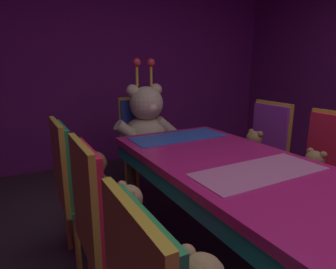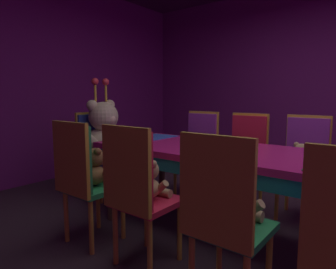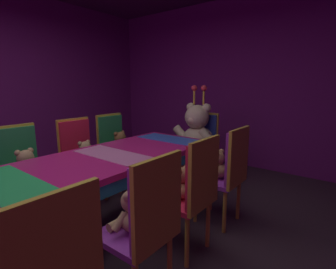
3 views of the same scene
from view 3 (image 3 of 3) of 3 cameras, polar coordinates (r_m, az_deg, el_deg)
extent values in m
plane|color=#3F2D38|center=(2.51, -20.16, -22.98)|extent=(7.90, 7.90, 0.00)
cube|color=#721E72|center=(4.61, 15.02, 10.99)|extent=(5.20, 0.12, 2.80)
cube|color=#C61E72|center=(2.20, -21.41, -7.25)|extent=(0.90, 3.11, 0.05)
cube|color=teal|center=(2.22, -21.27, -9.09)|extent=(0.88, 3.04, 0.10)
cylinder|color=#4C3826|center=(3.01, 7.07, -9.06)|extent=(0.07, 0.07, 0.69)
cylinder|color=#4C3826|center=(3.44, -3.97, -6.40)|extent=(0.07, 0.07, 0.69)
cube|color=green|center=(2.02, -32.35, -9.02)|extent=(0.77, 0.32, 0.01)
cube|color=pink|center=(2.43, -12.51, -4.33)|extent=(0.77, 0.32, 0.01)
cube|color=blue|center=(3.05, 0.32, -0.94)|extent=(0.77, 0.32, 0.01)
cube|color=#268C4C|center=(2.90, -28.88, -9.21)|extent=(0.40, 0.40, 0.04)
cube|color=#268C4C|center=(2.99, -30.74, -3.41)|extent=(0.05, 0.38, 0.50)
cube|color=gold|center=(3.01, -30.89, -3.34)|extent=(0.03, 0.41, 0.55)
cylinder|color=gold|center=(2.91, -24.19, -13.61)|extent=(0.04, 0.04, 0.42)
cylinder|color=gold|center=(2.79, -30.18, -15.21)|extent=(0.04, 0.04, 0.42)
cylinder|color=gold|center=(3.18, -26.97, -11.75)|extent=(0.04, 0.04, 0.42)
cylinder|color=gold|center=(3.07, -32.49, -13.08)|extent=(0.04, 0.04, 0.42)
ellipsoid|color=tan|center=(2.87, -29.08, -7.22)|extent=(0.19, 0.19, 0.16)
sphere|color=tan|center=(2.82, -29.21, -4.59)|extent=(0.16, 0.16, 0.16)
sphere|color=tan|center=(2.77, -28.75, -5.03)|extent=(0.06, 0.06, 0.06)
sphere|color=tan|center=(2.84, -28.38, -3.17)|extent=(0.06, 0.06, 0.06)
sphere|color=tan|center=(2.80, -30.55, -3.58)|extent=(0.06, 0.06, 0.06)
cylinder|color=tan|center=(2.86, -27.00, -6.72)|extent=(0.05, 0.14, 0.13)
cylinder|color=tan|center=(2.80, -30.62, -7.50)|extent=(0.05, 0.14, 0.13)
cylinder|color=tan|center=(2.79, -26.96, -8.63)|extent=(0.07, 0.15, 0.07)
cylinder|color=tan|center=(2.75, -28.91, -9.08)|extent=(0.07, 0.15, 0.07)
cube|color=red|center=(3.17, -17.95, -6.66)|extent=(0.40, 0.40, 0.04)
cube|color=red|center=(3.25, -20.02, -1.44)|extent=(0.05, 0.38, 0.50)
cube|color=gold|center=(3.27, -20.22, -1.39)|extent=(0.03, 0.41, 0.55)
cylinder|color=gold|center=(3.21, -13.67, -10.56)|extent=(0.04, 0.04, 0.42)
cylinder|color=gold|center=(3.04, -18.49, -12.08)|extent=(0.04, 0.04, 0.42)
cylinder|color=gold|center=(3.46, -17.02, -9.17)|extent=(0.04, 0.04, 0.42)
cylinder|color=gold|center=(3.30, -21.63, -10.47)|extent=(0.04, 0.04, 0.42)
ellipsoid|color=tan|center=(3.15, -18.05, -4.97)|extent=(0.18, 0.18, 0.14)
sphere|color=tan|center=(3.10, -18.03, -2.77)|extent=(0.14, 0.14, 0.14)
sphere|color=tan|center=(3.07, -17.52, -3.10)|extent=(0.05, 0.05, 0.05)
sphere|color=tan|center=(3.13, -17.45, -1.61)|extent=(0.05, 0.05, 0.05)
sphere|color=tan|center=(3.07, -19.07, -1.94)|extent=(0.05, 0.05, 0.05)
cylinder|color=tan|center=(3.16, -16.38, -4.53)|extent=(0.05, 0.12, 0.12)
cylinder|color=tan|center=(3.07, -19.05, -5.17)|extent=(0.05, 0.12, 0.12)
cylinder|color=tan|center=(3.09, -16.09, -6.04)|extent=(0.06, 0.13, 0.06)
cylinder|color=tan|center=(3.04, -17.51, -6.41)|extent=(0.06, 0.13, 0.06)
cube|color=#268C4C|center=(3.52, -10.65, -4.58)|extent=(0.40, 0.40, 0.04)
cube|color=#268C4C|center=(3.59, -12.71, 0.08)|extent=(0.05, 0.38, 0.50)
cube|color=gold|center=(3.61, -12.93, 0.12)|extent=(0.03, 0.41, 0.55)
cylinder|color=gold|center=(3.58, -6.87, -8.06)|extent=(0.04, 0.04, 0.42)
cylinder|color=gold|center=(3.37, -10.75, -9.39)|extent=(0.04, 0.04, 0.42)
cylinder|color=gold|center=(3.80, -10.32, -7.01)|extent=(0.04, 0.04, 0.42)
cylinder|color=gold|center=(3.61, -14.15, -8.16)|extent=(0.04, 0.04, 0.42)
ellipsoid|color=brown|center=(3.49, -10.72, -2.92)|extent=(0.19, 0.19, 0.15)
sphere|color=brown|center=(3.45, -10.61, -0.72)|extent=(0.15, 0.15, 0.15)
sphere|color=#99663C|center=(3.41, -10.02, -1.03)|extent=(0.06, 0.06, 0.06)
sphere|color=brown|center=(3.49, -10.12, 0.40)|extent=(0.06, 0.06, 0.06)
sphere|color=brown|center=(3.41, -11.56, 0.11)|extent=(0.06, 0.06, 0.06)
cylinder|color=brown|center=(3.52, -9.12, -2.49)|extent=(0.05, 0.14, 0.13)
cylinder|color=brown|center=(3.40, -11.50, -3.07)|extent=(0.05, 0.14, 0.13)
cylinder|color=brown|center=(3.44, -8.66, -3.93)|extent=(0.07, 0.14, 0.07)
cylinder|color=brown|center=(3.38, -9.92, -4.27)|extent=(0.07, 0.14, 0.07)
cube|color=#CC338C|center=(1.20, -24.05, -23.69)|extent=(0.05, 0.38, 0.50)
cube|color=gold|center=(1.19, -23.51, -24.17)|extent=(0.03, 0.41, 0.55)
sphere|color=beige|center=(1.37, -28.11, -20.96)|extent=(0.15, 0.15, 0.15)
sphere|color=#FDDCAD|center=(1.42, -28.97, -20.45)|extent=(0.06, 0.06, 0.06)
sphere|color=beige|center=(1.31, -30.41, -19.84)|extent=(0.06, 0.06, 0.06)
sphere|color=beige|center=(1.35, -25.73, -18.51)|extent=(0.06, 0.06, 0.06)
cylinder|color=beige|center=(1.48, -24.44, -23.51)|extent=(0.05, 0.13, 0.12)
cylinder|color=beige|center=(1.57, -27.37, -24.59)|extent=(0.06, 0.14, 0.06)
cube|color=purple|center=(1.76, -7.48, -21.16)|extent=(0.40, 0.40, 0.04)
cube|color=purple|center=(1.52, -2.81, -14.94)|extent=(0.05, 0.38, 0.50)
cube|color=gold|center=(1.51, -2.17, -15.17)|extent=(0.03, 0.41, 0.55)
cylinder|color=gold|center=(1.90, 0.36, -26.73)|extent=(0.04, 0.04, 0.42)
cylinder|color=gold|center=(2.08, -7.27, -23.21)|extent=(0.04, 0.04, 0.42)
cylinder|color=gold|center=(1.91, -14.92, -26.97)|extent=(0.04, 0.04, 0.42)
ellipsoid|color=tan|center=(1.71, -7.57, -18.42)|extent=(0.17, 0.17, 0.14)
sphere|color=tan|center=(1.66, -8.07, -14.48)|extent=(0.14, 0.14, 0.14)
sphere|color=tan|center=(1.70, -9.20, -14.33)|extent=(0.05, 0.05, 0.05)
sphere|color=tan|center=(1.60, -9.11, -13.54)|extent=(0.05, 0.05, 0.05)
sphere|color=tan|center=(1.67, -6.42, -12.43)|extent=(0.05, 0.05, 0.05)
cylinder|color=tan|center=(1.68, -10.72, -18.64)|extent=(0.05, 0.12, 0.12)
cylinder|color=tan|center=(1.78, -6.35, -16.63)|extent=(0.05, 0.12, 0.12)
cylinder|color=tan|center=(1.78, -11.35, -19.01)|extent=(0.06, 0.13, 0.06)
cylinder|color=tan|center=(1.84, -9.07, -17.99)|extent=(0.06, 0.13, 0.06)
cube|color=red|center=(2.18, 3.16, -14.45)|extent=(0.40, 0.40, 0.04)
cube|color=red|center=(1.98, 7.56, -8.68)|extent=(0.05, 0.38, 0.50)
cube|color=gold|center=(1.97, 8.10, -8.80)|extent=(0.03, 0.41, 0.55)
cylinder|color=gold|center=(2.33, 8.90, -19.12)|extent=(0.04, 0.04, 0.42)
cylinder|color=gold|center=(2.10, 4.26, -22.78)|extent=(0.04, 0.04, 0.42)
cylinder|color=gold|center=(2.48, 2.14, -17.02)|extent=(0.04, 0.04, 0.42)
cylinder|color=gold|center=(2.26, -2.93, -20.02)|extent=(0.04, 0.04, 0.42)
ellipsoid|color=#9E7247|center=(2.14, 3.18, -12.19)|extent=(0.17, 0.17, 0.13)
sphere|color=#9E7247|center=(2.10, 2.88, -9.07)|extent=(0.13, 0.13, 0.13)
sphere|color=tan|center=(2.13, 1.87, -9.07)|extent=(0.05, 0.05, 0.05)
sphere|color=#9E7247|center=(2.04, 2.42, -8.22)|extent=(0.05, 0.05, 0.05)
sphere|color=#9E7247|center=(2.12, 4.02, -7.50)|extent=(0.05, 0.05, 0.05)
cylinder|color=#9E7247|center=(2.09, 1.05, -12.35)|extent=(0.05, 0.12, 0.11)
cylinder|color=#9E7247|center=(2.21, 3.70, -10.97)|extent=(0.05, 0.12, 0.11)
cylinder|color=#9E7247|center=(2.18, 0.08, -12.96)|extent=(0.06, 0.12, 0.06)
cylinder|color=#9E7247|center=(2.25, 1.50, -12.23)|extent=(0.06, 0.12, 0.06)
cube|color=purple|center=(2.65, 11.08, -9.86)|extent=(0.40, 0.40, 0.04)
cube|color=purple|center=(2.49, 15.00, -4.83)|extent=(0.05, 0.38, 0.50)
cube|color=gold|center=(2.49, 15.46, -4.90)|extent=(0.03, 0.41, 0.55)
cylinder|color=gold|center=(2.81, 15.42, -13.86)|extent=(0.04, 0.04, 0.42)
cylinder|color=gold|center=(2.55, 12.51, -16.47)|extent=(0.04, 0.04, 0.42)
cylinder|color=gold|center=(2.94, 9.52, -12.52)|extent=(0.04, 0.04, 0.42)
cylinder|color=gold|center=(2.68, 6.13, -14.79)|extent=(0.04, 0.04, 0.42)
ellipsoid|color=#9E7247|center=(2.62, 11.16, -7.84)|extent=(0.18, 0.18, 0.14)
sphere|color=#9E7247|center=(2.58, 10.95, -5.07)|extent=(0.14, 0.14, 0.14)
sphere|color=tan|center=(2.61, 9.99, -5.12)|extent=(0.05, 0.05, 0.05)
sphere|color=#9E7247|center=(2.52, 10.75, -4.23)|extent=(0.05, 0.05, 0.05)
sphere|color=#9E7247|center=(2.61, 11.84, -3.72)|extent=(0.05, 0.05, 0.05)
cylinder|color=#9E7247|center=(2.55, 9.51, -7.92)|extent=(0.05, 0.13, 0.12)
cylinder|color=#9E7247|center=(2.70, 11.33, -6.90)|extent=(0.05, 0.13, 0.12)
cylinder|color=#9E7247|center=(2.64, 8.37, -8.64)|extent=(0.06, 0.13, 0.06)
cylinder|color=#9E7247|center=(2.72, 9.37, -8.09)|extent=(0.06, 0.13, 0.06)
cube|color=#2D47B2|center=(3.64, 6.62, -3.92)|extent=(0.40, 0.40, 0.04)
cube|color=#2D47B2|center=(3.73, 8.15, 0.67)|extent=(0.38, 0.05, 0.50)
cube|color=gold|center=(3.75, 8.32, 0.71)|extent=(0.41, 0.03, 0.55)
cylinder|color=gold|center=(3.77, 9.91, -7.16)|extent=(0.04, 0.04, 0.42)
cylinder|color=gold|center=(3.50, 7.41, -8.50)|extent=(0.04, 0.04, 0.42)
cylinder|color=gold|center=(3.92, 5.76, -6.32)|extent=(0.04, 0.04, 0.42)
cylinder|color=gold|center=(3.66, 3.06, -7.53)|extent=(0.04, 0.04, 0.42)
ellipsoid|color=beige|center=(3.59, 6.69, -0.79)|extent=(0.42, 0.42, 0.33)
sphere|color=beige|center=(3.51, 6.49, 3.90)|extent=(0.33, 0.33, 0.33)
sphere|color=#FDDCAD|center=(3.42, 5.48, 3.31)|extent=(0.12, 0.12, 0.12)
sphere|color=beige|center=(3.47, 8.61, 5.83)|extent=(0.12, 0.12, 0.12)
sphere|color=beige|center=(3.60, 5.13, 6.09)|extent=(0.12, 0.12, 0.12)
cylinder|color=beige|center=(3.41, 8.93, -0.91)|extent=(0.29, 0.12, 0.28)
cylinder|color=beige|center=(3.63, 3.20, -0.08)|extent=(0.29, 0.12, 0.28)
cylinder|color=beige|center=(3.34, 5.83, -3.66)|extent=(0.31, 0.14, 0.14)
cylinder|color=beige|center=(3.46, 2.75, -3.11)|extent=(0.31, 0.14, 0.14)
cylinder|color=gold|center=(3.48, 7.97, 8.39)|extent=(0.03, 0.03, 0.22)
sphere|color=#E5333F|center=(3.48, 8.01, 10.21)|extent=(0.08, 0.08, 0.08)
cylinder|color=gold|center=(3.56, 5.86, 8.49)|extent=(0.03, 0.03, 0.22)
sphere|color=#E5333F|center=(3.56, 5.89, 10.27)|extent=(0.08, 0.08, 0.08)
camera|label=1|loc=(3.01, -44.36, 6.88)|focal=30.66mm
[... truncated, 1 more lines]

